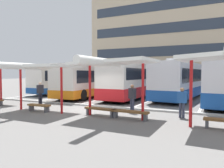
{
  "coord_description": "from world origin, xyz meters",
  "views": [
    {
      "loc": [
        7.56,
        -12.52,
        2.35
      ],
      "look_at": [
        -0.02,
        2.83,
        1.53
      ],
      "focal_mm": 35.11,
      "sensor_mm": 36.0,
      "label": 1
    }
  ],
  "objects_px": {
    "coach_bus_2": "(133,80)",
    "waiting_shelter_2": "(112,64)",
    "coach_bus_0": "(69,79)",
    "bench_3": "(100,110)",
    "waiting_shelter_1": "(36,67)",
    "waiting_passenger_3": "(182,100)",
    "waiting_passenger_1": "(132,96)",
    "bench_2": "(39,106)",
    "waiting_passenger_0": "(40,91)",
    "coach_bus_1": "(95,80)",
    "bench_4": "(130,113)",
    "coach_bus_3": "(182,81)"
  },
  "relations": [
    {
      "from": "coach_bus_3",
      "to": "bench_4",
      "type": "bearing_deg",
      "value": -94.7
    },
    {
      "from": "waiting_shelter_2",
      "to": "bench_3",
      "type": "xyz_separation_m",
      "value": [
        -0.9,
        0.31,
        -2.53
      ]
    },
    {
      "from": "coach_bus_1",
      "to": "bench_3",
      "type": "distance_m",
      "value": 11.4
    },
    {
      "from": "waiting_shelter_2",
      "to": "bench_4",
      "type": "distance_m",
      "value": 2.69
    },
    {
      "from": "coach_bus_2",
      "to": "waiting_passenger_3",
      "type": "relative_size",
      "value": 6.26
    },
    {
      "from": "coach_bus_1",
      "to": "bench_3",
      "type": "xyz_separation_m",
      "value": [
        6.01,
        -9.59,
        -1.29
      ]
    },
    {
      "from": "bench_2",
      "to": "waiting_passenger_1",
      "type": "xyz_separation_m",
      "value": [
        5.29,
        2.25,
        0.65
      ]
    },
    {
      "from": "waiting_passenger_1",
      "to": "waiting_passenger_0",
      "type": "bearing_deg",
      "value": 178.74
    },
    {
      "from": "coach_bus_0",
      "to": "bench_2",
      "type": "xyz_separation_m",
      "value": [
        6.42,
        -11.49,
        -1.33
      ]
    },
    {
      "from": "coach_bus_1",
      "to": "coach_bus_2",
      "type": "distance_m",
      "value": 4.57
    },
    {
      "from": "bench_3",
      "to": "coach_bus_3",
      "type": "bearing_deg",
      "value": 76.13
    },
    {
      "from": "coach_bus_0",
      "to": "waiting_shelter_2",
      "type": "height_order",
      "value": "coach_bus_0"
    },
    {
      "from": "coach_bus_3",
      "to": "bench_2",
      "type": "height_order",
      "value": "coach_bus_3"
    },
    {
      "from": "waiting_passenger_1",
      "to": "coach_bus_0",
      "type": "bearing_deg",
      "value": 141.72
    },
    {
      "from": "waiting_passenger_0",
      "to": "bench_3",
      "type": "bearing_deg",
      "value": -17.04
    },
    {
      "from": "coach_bus_3",
      "to": "waiting_passenger_3",
      "type": "height_order",
      "value": "coach_bus_3"
    },
    {
      "from": "bench_3",
      "to": "bench_4",
      "type": "distance_m",
      "value": 1.8
    },
    {
      "from": "waiting_shelter_1",
      "to": "waiting_passenger_3",
      "type": "distance_m",
      "value": 8.68
    },
    {
      "from": "waiting_shelter_1",
      "to": "waiting_passenger_3",
      "type": "height_order",
      "value": "waiting_shelter_1"
    },
    {
      "from": "bench_2",
      "to": "waiting_passenger_0",
      "type": "xyz_separation_m",
      "value": [
        -2.25,
        2.42,
        0.67
      ]
    },
    {
      "from": "coach_bus_2",
      "to": "waiting_passenger_3",
      "type": "height_order",
      "value": "coach_bus_2"
    },
    {
      "from": "coach_bus_1",
      "to": "waiting_passenger_3",
      "type": "bearing_deg",
      "value": -38.66
    },
    {
      "from": "bench_2",
      "to": "waiting_passenger_1",
      "type": "height_order",
      "value": "waiting_passenger_1"
    },
    {
      "from": "bench_2",
      "to": "coach_bus_3",
      "type": "bearing_deg",
      "value": 59.3
    },
    {
      "from": "waiting_passenger_3",
      "to": "waiting_passenger_1",
      "type": "bearing_deg",
      "value": 174.1
    },
    {
      "from": "bench_3",
      "to": "waiting_passenger_0",
      "type": "bearing_deg",
      "value": 162.96
    },
    {
      "from": "coach_bus_1",
      "to": "waiting_passenger_0",
      "type": "height_order",
      "value": "coach_bus_1"
    },
    {
      "from": "bench_4",
      "to": "waiting_passenger_0",
      "type": "distance_m",
      "value": 8.42
    },
    {
      "from": "waiting_passenger_3",
      "to": "bench_3",
      "type": "bearing_deg",
      "value": -160.38
    },
    {
      "from": "coach_bus_0",
      "to": "bench_2",
      "type": "relative_size",
      "value": 6.87
    },
    {
      "from": "coach_bus_2",
      "to": "waiting_shelter_2",
      "type": "distance_m",
      "value": 9.7
    },
    {
      "from": "bench_2",
      "to": "waiting_passenger_3",
      "type": "distance_m",
      "value": 8.47
    },
    {
      "from": "waiting_passenger_3",
      "to": "waiting_shelter_1",
      "type": "bearing_deg",
      "value": -165.63
    },
    {
      "from": "coach_bus_1",
      "to": "waiting_passenger_3",
      "type": "relative_size",
      "value": 7.77
    },
    {
      "from": "coach_bus_3",
      "to": "waiting_passenger_1",
      "type": "distance_m",
      "value": 9.35
    },
    {
      "from": "coach_bus_0",
      "to": "waiting_passenger_1",
      "type": "bearing_deg",
      "value": -38.28
    },
    {
      "from": "coach_bus_0",
      "to": "coach_bus_2",
      "type": "bearing_deg",
      "value": -12.46
    },
    {
      "from": "bench_3",
      "to": "waiting_passenger_1",
      "type": "height_order",
      "value": "waiting_passenger_1"
    },
    {
      "from": "coach_bus_1",
      "to": "waiting_shelter_1",
      "type": "bearing_deg",
      "value": -79.32
    },
    {
      "from": "waiting_shelter_1",
      "to": "bench_2",
      "type": "height_order",
      "value": "waiting_shelter_1"
    },
    {
      "from": "coach_bus_2",
      "to": "waiting_shelter_1",
      "type": "bearing_deg",
      "value": -105.07
    },
    {
      "from": "coach_bus_0",
      "to": "waiting_passenger_3",
      "type": "relative_size",
      "value": 6.69
    },
    {
      "from": "coach_bus_1",
      "to": "waiting_shelter_1",
      "type": "relative_size",
      "value": 2.54
    },
    {
      "from": "coach_bus_0",
      "to": "coach_bus_2",
      "type": "xyz_separation_m",
      "value": [
        9.02,
        -1.99,
        0.04
      ]
    },
    {
      "from": "coach_bus_1",
      "to": "waiting_shelter_2",
      "type": "xyz_separation_m",
      "value": [
        6.91,
        -9.9,
        1.24
      ]
    },
    {
      "from": "waiting_shelter_2",
      "to": "coach_bus_1",
      "type": "bearing_deg",
      "value": 124.93
    },
    {
      "from": "waiting_shelter_2",
      "to": "waiting_passenger_0",
      "type": "bearing_deg",
      "value": 162.74
    },
    {
      "from": "bench_3",
      "to": "waiting_passenger_1",
      "type": "bearing_deg",
      "value": 55.9
    },
    {
      "from": "waiting_passenger_1",
      "to": "coach_bus_3",
      "type": "bearing_deg",
      "value": 80.7
    },
    {
      "from": "coach_bus_2",
      "to": "coach_bus_3",
      "type": "xyz_separation_m",
      "value": [
        4.19,
        1.95,
        -0.01
      ]
    }
  ]
}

